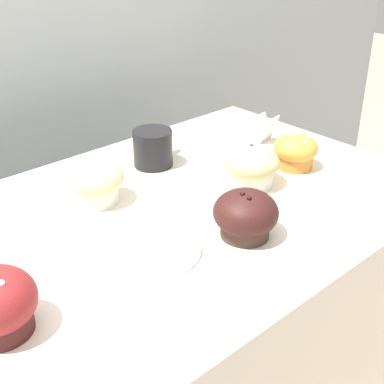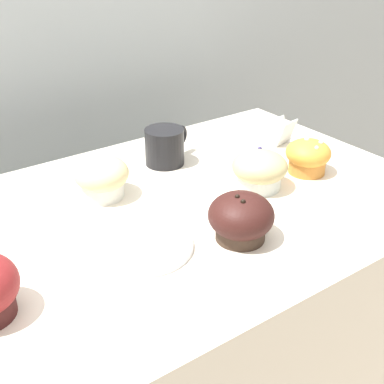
{
  "view_description": "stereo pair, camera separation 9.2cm",
  "coord_description": "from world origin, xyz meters",
  "px_view_note": "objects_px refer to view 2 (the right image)",
  "views": [
    {
      "loc": [
        -0.53,
        -0.64,
        1.42
      ],
      "look_at": [
        0.02,
        -0.04,
        0.99
      ],
      "focal_mm": 50.0,
      "sensor_mm": 36.0,
      "label": 1
    },
    {
      "loc": [
        -0.46,
        -0.7,
        1.42
      ],
      "look_at": [
        0.02,
        -0.04,
        0.99
      ],
      "focal_mm": 50.0,
      "sensor_mm": 36.0,
      "label": 2
    }
  ],
  "objects_px": {
    "muffin_front_right": "(308,156)",
    "muffin_front_left": "(241,218)",
    "muffin_front_center": "(260,170)",
    "serving_plate": "(141,246)",
    "coffee_cup": "(165,145)",
    "muffin_back_left": "(102,177)"
  },
  "relations": [
    {
      "from": "muffin_front_center",
      "to": "coffee_cup",
      "type": "relative_size",
      "value": 0.89
    },
    {
      "from": "muffin_back_left",
      "to": "serving_plate",
      "type": "xyz_separation_m",
      "value": [
        -0.03,
        -0.19,
        -0.04
      ]
    },
    {
      "from": "muffin_front_center",
      "to": "muffin_front_right",
      "type": "xyz_separation_m",
      "value": [
        0.13,
        -0.01,
        -0.0
      ]
    },
    {
      "from": "muffin_front_right",
      "to": "muffin_front_center",
      "type": "bearing_deg",
      "value": 176.78
    },
    {
      "from": "muffin_front_left",
      "to": "serving_plate",
      "type": "xyz_separation_m",
      "value": [
        -0.15,
        0.07,
        -0.03
      ]
    },
    {
      "from": "coffee_cup",
      "to": "muffin_front_left",
      "type": "bearing_deg",
      "value": -101.16
    },
    {
      "from": "muffin_front_right",
      "to": "muffin_front_left",
      "type": "bearing_deg",
      "value": -157.8
    },
    {
      "from": "muffin_front_center",
      "to": "serving_plate",
      "type": "bearing_deg",
      "value": -170.81
    },
    {
      "from": "muffin_back_left",
      "to": "muffin_front_right",
      "type": "bearing_deg",
      "value": -21.32
    },
    {
      "from": "muffin_front_left",
      "to": "coffee_cup",
      "type": "distance_m",
      "value": 0.32
    },
    {
      "from": "coffee_cup",
      "to": "serving_plate",
      "type": "xyz_separation_m",
      "value": [
        -0.21,
        -0.25,
        -0.04
      ]
    },
    {
      "from": "muffin_front_right",
      "to": "serving_plate",
      "type": "relative_size",
      "value": 0.55
    },
    {
      "from": "muffin_front_center",
      "to": "muffin_back_left",
      "type": "bearing_deg",
      "value": 151.17
    },
    {
      "from": "serving_plate",
      "to": "muffin_front_left",
      "type": "bearing_deg",
      "value": -25.83
    },
    {
      "from": "muffin_back_left",
      "to": "serving_plate",
      "type": "height_order",
      "value": "muffin_back_left"
    },
    {
      "from": "muffin_back_left",
      "to": "coffee_cup",
      "type": "distance_m",
      "value": 0.19
    },
    {
      "from": "muffin_front_right",
      "to": "coffee_cup",
      "type": "bearing_deg",
      "value": 135.36
    },
    {
      "from": "coffee_cup",
      "to": "muffin_front_center",
      "type": "bearing_deg",
      "value": -67.12
    },
    {
      "from": "muffin_front_right",
      "to": "coffee_cup",
      "type": "xyz_separation_m",
      "value": [
        -0.21,
        0.21,
        0.0
      ]
    },
    {
      "from": "muffin_back_left",
      "to": "serving_plate",
      "type": "bearing_deg",
      "value": -99.52
    },
    {
      "from": "muffin_front_center",
      "to": "muffin_back_left",
      "type": "relative_size",
      "value": 1.05
    },
    {
      "from": "muffin_front_center",
      "to": "muffin_front_left",
      "type": "distance_m",
      "value": 0.19
    }
  ]
}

